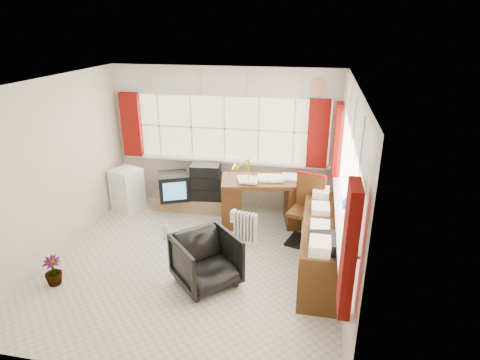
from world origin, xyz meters
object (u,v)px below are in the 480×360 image
Objects in this scene: desk at (264,199)px; credenza at (320,243)px; crt_tv at (174,186)px; office_chair at (206,260)px; task_chair at (307,207)px; radiator at (245,232)px; mini_fridge at (127,189)px; tv_bench at (193,201)px; desk_lamp at (248,165)px.

desk is 0.74× the size of credenza.
credenza reaches higher than crt_tv.
desk reaches higher than office_chair.
desk is 0.85m from task_chair.
desk is 0.80m from radiator.
tv_bench is at bearing 13.22° from mini_fridge.
desk_lamp is at bearing 163.88° from task_chair.
tv_bench is (-2.06, 0.76, -0.44)m from task_chair.
desk is 0.69m from desk_lamp.
desk_lamp is (-0.24, -0.15, 0.63)m from desk.
task_chair is at bearing 105.79° from credenza.
radiator is 0.38× the size of tv_bench.
desk_lamp is at bearing -5.57° from mini_fridge.
task_chair is at bearing -13.78° from crt_tv.
mini_fridge is (-0.85, -0.08, -0.10)m from crt_tv.
credenza is 3.06× the size of crt_tv.
credenza is 3.64m from mini_fridge.
radiator is at bearing 29.57° from office_chair.
desk reaches higher than crt_tv.
desk is at bearing 32.04° from desk_lamp.
office_chair is 2.32m from tv_bench.
radiator is 0.71× the size of mini_fridge.
office_chair is 1.40× the size of radiator.
crt_tv is (-0.28, -0.19, 0.36)m from tv_bench.
credenza is 2.63× the size of mini_fridge.
desk is 2.48m from mini_fridge.
credenza is at bearing -27.51° from crt_tv.
desk is 1.39× the size of task_chair.
office_chair is 1.11m from radiator.
radiator is (-0.17, -0.75, -0.22)m from desk.
desk is at bearing -5.30° from crt_tv.
desk_lamp is 1.53m from tv_bench.
mini_fridge is at bearing -166.78° from tv_bench.
task_chair reaches higher than mini_fridge.
mini_fridge is at bearing 160.32° from radiator.
crt_tv is (-2.35, 0.58, -0.09)m from task_chair.
desk_lamp reaches higher than desk.
crt_tv is (-1.45, 0.90, 0.26)m from radiator.
desk is 2.27× the size of crt_tv.
desk_lamp is at bearing 138.60° from credenza.
credenza is (1.17, -1.04, -0.68)m from desk_lamp.
tv_bench is (-1.17, 1.09, -0.09)m from radiator.
task_chair is 1.43× the size of office_chair.
radiator is at bearing -159.81° from task_chair.
desk_lamp reaches higher than crt_tv.
tv_bench is at bearing 33.57° from crt_tv.
office_chair is 0.54× the size of tv_bench.
desk is at bearing 128.43° from credenza.
radiator is 1.60m from tv_bench.
mini_fridge is at bearing 171.19° from task_chair.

